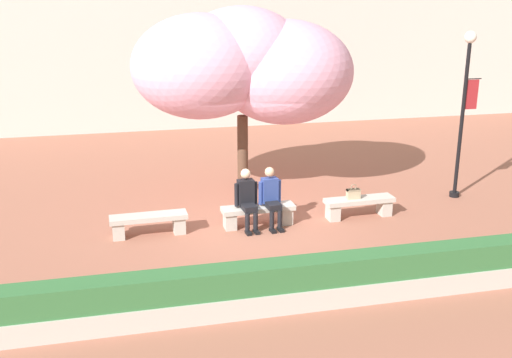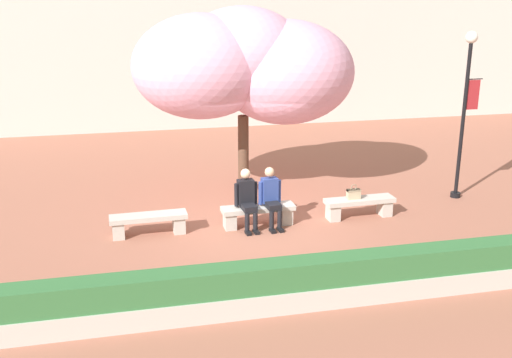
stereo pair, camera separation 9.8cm
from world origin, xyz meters
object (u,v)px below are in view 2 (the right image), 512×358
object	(u,v)px
stone_bench_west_end	(149,222)
stone_bench_center	(359,205)
handbag	(353,193)
person_seated_left	(247,197)
person_seated_right	(271,195)
stone_bench_near_west	(258,213)
cherry_tree_main	(246,66)
lamp_post_with_banner	(466,101)

from	to	relation	value
stone_bench_west_end	stone_bench_center	size ratio (longest dim) A/B	1.00
handbag	stone_bench_center	bearing A→B (deg)	-1.19
stone_bench_west_end	person_seated_left	size ratio (longest dim) A/B	1.24
stone_bench_west_end	person_seated_right	world-z (taller)	person_seated_right
stone_bench_near_west	stone_bench_center	world-z (taller)	same
stone_bench_center	handbag	size ratio (longest dim) A/B	4.72
stone_bench_west_end	person_seated_right	size ratio (longest dim) A/B	1.24
person_seated_left	cherry_tree_main	size ratio (longest dim) A/B	0.24
handbag	cherry_tree_main	xyz separation A→B (m)	(-1.97, 2.21, 2.61)
stone_bench_west_end	person_seated_left	world-z (taller)	person_seated_left
handbag	stone_bench_west_end	bearing A→B (deg)	-179.96
cherry_tree_main	stone_bench_west_end	bearing A→B (deg)	-138.91
lamp_post_with_banner	cherry_tree_main	bearing A→B (deg)	164.08
stone_bench_west_end	lamp_post_with_banner	size ratio (longest dim) A/B	0.40
stone_bench_center	cherry_tree_main	bearing A→B (deg)	133.75
stone_bench_center	stone_bench_near_west	bearing A→B (deg)	180.00
stone_bench_west_end	stone_bench_center	bearing A→B (deg)	0.00
stone_bench_center	cherry_tree_main	world-z (taller)	cherry_tree_main
stone_bench_west_end	handbag	xyz separation A→B (m)	(4.51, 0.00, 0.28)
person_seated_left	stone_bench_near_west	bearing A→B (deg)	11.76
cherry_tree_main	person_seated_right	bearing A→B (deg)	-88.50
stone_bench_near_west	lamp_post_with_banner	size ratio (longest dim) A/B	0.40
person_seated_left	lamp_post_with_banner	bearing A→B (deg)	8.77
cherry_tree_main	lamp_post_with_banner	xyz separation A→B (m)	(5.00, -1.43, -0.79)
stone_bench_center	lamp_post_with_banner	xyz separation A→B (m)	(2.88, 0.79, 2.11)
stone_bench_near_west	person_seated_left	xyz separation A→B (m)	(-0.26, -0.05, 0.40)
person_seated_left	handbag	bearing A→B (deg)	1.33
stone_bench_west_end	handbag	distance (m)	4.52
person_seated_right	lamp_post_with_banner	xyz separation A→B (m)	(4.94, 0.84, 1.71)
person_seated_left	lamp_post_with_banner	world-z (taller)	lamp_post_with_banner
cherry_tree_main	lamp_post_with_banner	size ratio (longest dim) A/B	1.32
stone_bench_center	lamp_post_with_banner	distance (m)	3.65
stone_bench_center	person_seated_right	xyz separation A→B (m)	(-2.06, -0.05, 0.40)
person_seated_left	lamp_post_with_banner	xyz separation A→B (m)	(5.46, 0.84, 1.71)
stone_bench_west_end	lamp_post_with_banner	bearing A→B (deg)	5.98
stone_bench_west_end	stone_bench_center	world-z (taller)	same
stone_bench_west_end	cherry_tree_main	bearing A→B (deg)	41.09
stone_bench_west_end	stone_bench_center	distance (m)	4.66
cherry_tree_main	lamp_post_with_banner	world-z (taller)	cherry_tree_main
stone_bench_near_west	person_seated_right	distance (m)	0.49
person_seated_left	person_seated_right	bearing A→B (deg)	0.00
stone_bench_center	person_seated_right	distance (m)	2.10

